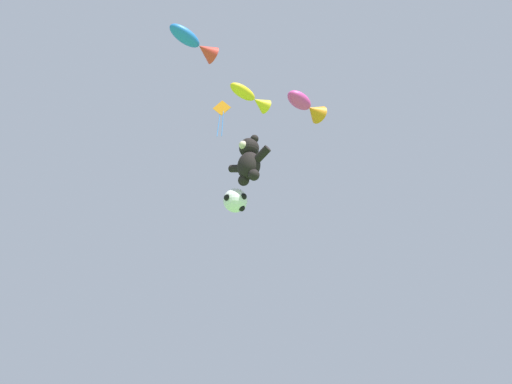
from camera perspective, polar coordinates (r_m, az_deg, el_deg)
teddy_bear_kite at (r=13.01m, az=-1.21°, el=5.36°), size 2.04×0.90×2.07m
soccer_ball_kite at (r=12.78m, az=-3.44°, el=-1.41°), size 1.00×0.99×0.92m
fish_kite_magenta at (r=13.90m, az=8.50°, el=13.99°), size 0.90×1.83×0.77m
fish_kite_goldfin at (r=12.10m, az=-0.73°, el=15.45°), size 0.67×1.61×0.53m
fish_kite_cobalt at (r=12.08m, az=-10.00°, el=23.19°), size 0.72×1.67×0.60m
diamond_kite at (r=16.75m, az=-5.76°, el=13.13°), size 0.72×0.55×2.27m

